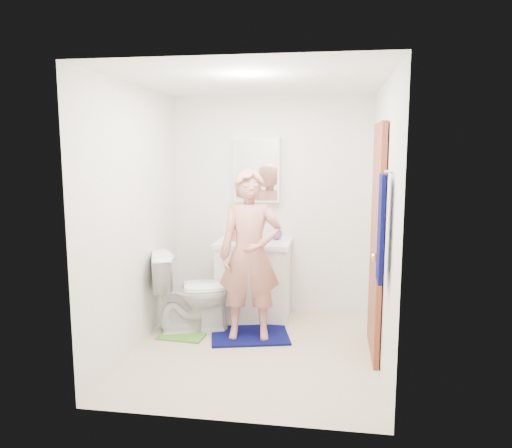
{
  "coord_description": "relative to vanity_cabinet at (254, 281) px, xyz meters",
  "views": [
    {
      "loc": [
        0.67,
        -4.28,
        1.84
      ],
      "look_at": [
        -0.03,
        0.25,
        1.14
      ],
      "focal_mm": 35.0,
      "sensor_mm": 36.0,
      "label": 1
    }
  ],
  "objects": [
    {
      "name": "floor",
      "position": [
        0.15,
        -0.91,
        -0.41
      ],
      "size": [
        2.2,
        2.4,
        0.02
      ],
      "primitive_type": "cube",
      "color": "beige",
      "rests_on": "ground"
    },
    {
      "name": "ceiling",
      "position": [
        0.15,
        -0.91,
        2.01
      ],
      "size": [
        2.2,
        2.4,
        0.02
      ],
      "primitive_type": "cube",
      "color": "white",
      "rests_on": "ground"
    },
    {
      "name": "wall_back",
      "position": [
        0.15,
        0.3,
        0.8
      ],
      "size": [
        2.2,
        0.02,
        2.4
      ],
      "primitive_type": "cube",
      "color": "white",
      "rests_on": "ground"
    },
    {
      "name": "wall_front",
      "position": [
        0.15,
        -2.12,
        0.8
      ],
      "size": [
        2.2,
        0.02,
        2.4
      ],
      "primitive_type": "cube",
      "color": "white",
      "rests_on": "ground"
    },
    {
      "name": "wall_left",
      "position": [
        -0.96,
        -0.91,
        0.8
      ],
      "size": [
        0.02,
        2.4,
        2.4
      ],
      "primitive_type": "cube",
      "color": "white",
      "rests_on": "ground"
    },
    {
      "name": "wall_right",
      "position": [
        1.26,
        -0.91,
        0.8
      ],
      "size": [
        0.02,
        2.4,
        2.4
      ],
      "primitive_type": "cube",
      "color": "white",
      "rests_on": "ground"
    },
    {
      "name": "vanity_cabinet",
      "position": [
        0.0,
        0.0,
        0.0
      ],
      "size": [
        0.75,
        0.55,
        0.8
      ],
      "primitive_type": "cube",
      "color": "white",
      "rests_on": "floor"
    },
    {
      "name": "countertop",
      "position": [
        0.0,
        0.0,
        0.43
      ],
      "size": [
        0.79,
        0.59,
        0.05
      ],
      "primitive_type": "cube",
      "color": "white",
      "rests_on": "vanity_cabinet"
    },
    {
      "name": "sink_basin",
      "position": [
        0.0,
        0.0,
        0.44
      ],
      "size": [
        0.4,
        0.4,
        0.03
      ],
      "primitive_type": "cylinder",
      "color": "white",
      "rests_on": "countertop"
    },
    {
      "name": "faucet",
      "position": [
        0.0,
        0.18,
        0.51
      ],
      "size": [
        0.03,
        0.03,
        0.12
      ],
      "primitive_type": "cylinder",
      "color": "silver",
      "rests_on": "countertop"
    },
    {
      "name": "medicine_cabinet",
      "position": [
        0.0,
        0.22,
        1.2
      ],
      "size": [
        0.5,
        0.12,
        0.7
      ],
      "primitive_type": "cube",
      "color": "white",
      "rests_on": "wall_back"
    },
    {
      "name": "mirror_panel",
      "position": [
        0.0,
        0.16,
        1.2
      ],
      "size": [
        0.46,
        0.01,
        0.66
      ],
      "primitive_type": "cube",
      "color": "white",
      "rests_on": "wall_back"
    },
    {
      "name": "door",
      "position": [
        1.22,
        -0.76,
        0.62
      ],
      "size": [
        0.05,
        0.8,
        2.05
      ],
      "primitive_type": "cube",
      "color": "#98442A",
      "rests_on": "ground"
    },
    {
      "name": "door_knob",
      "position": [
        1.18,
        -1.08,
        0.55
      ],
      "size": [
        0.07,
        0.07,
        0.07
      ],
      "primitive_type": "sphere",
      "color": "gold",
      "rests_on": "door"
    },
    {
      "name": "towel",
      "position": [
        1.18,
        -1.48,
        0.85
      ],
      "size": [
        0.03,
        0.24,
        0.8
      ],
      "primitive_type": "cube",
      "color": "#070A4A",
      "rests_on": "wall_right"
    },
    {
      "name": "towel_hook",
      "position": [
        1.22,
        -1.48,
        1.27
      ],
      "size": [
        0.06,
        0.02,
        0.02
      ],
      "primitive_type": "cylinder",
      "rotation": [
        0.0,
        1.57,
        0.0
      ],
      "color": "silver",
      "rests_on": "wall_right"
    },
    {
      "name": "toilet",
      "position": [
        -0.53,
        -0.51,
        0.01
      ],
      "size": [
        0.91,
        0.7,
        0.82
      ],
      "primitive_type": "imported",
      "rotation": [
        0.0,
        0.0,
        1.9
      ],
      "color": "white",
      "rests_on": "floor"
    },
    {
      "name": "bath_mat",
      "position": [
        0.05,
        -0.58,
        -0.39
      ],
      "size": [
        0.86,
        0.7,
        0.02
      ],
      "primitive_type": "cube",
      "rotation": [
        0.0,
        0.0,
        0.24
      ],
      "color": "#070A4A",
      "rests_on": "floor"
    },
    {
      "name": "green_rug",
      "position": [
        -0.61,
        -0.64,
        -0.39
      ],
      "size": [
        0.48,
        0.41,
        0.02
      ],
      "primitive_type": "cube",
      "rotation": [
        0.0,
        0.0,
        -0.08
      ],
      "color": "#55A035",
      "rests_on": "floor"
    },
    {
      "name": "soap_dispenser",
      "position": [
        -0.22,
        -0.02,
        0.55
      ],
      "size": [
        0.11,
        0.11,
        0.19
      ],
      "primitive_type": "imported",
      "rotation": [
        0.0,
        0.0,
        -0.27
      ],
      "color": "#AE5155",
      "rests_on": "countertop"
    },
    {
      "name": "toothbrush_cup",
      "position": [
        0.23,
        0.11,
        0.5
      ],
      "size": [
        0.14,
        0.14,
        0.1
      ],
      "primitive_type": "imported",
      "rotation": [
        0.0,
        0.0,
        0.09
      ],
      "color": "#744495",
      "rests_on": "countertop"
    },
    {
      "name": "man",
      "position": [
        0.06,
        -0.63,
        0.43
      ],
      "size": [
        0.63,
        0.45,
        1.62
      ],
      "primitive_type": "imported",
      "rotation": [
        0.0,
        0.0,
        0.11
      ],
      "color": "tan",
      "rests_on": "bath_mat"
    }
  ]
}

